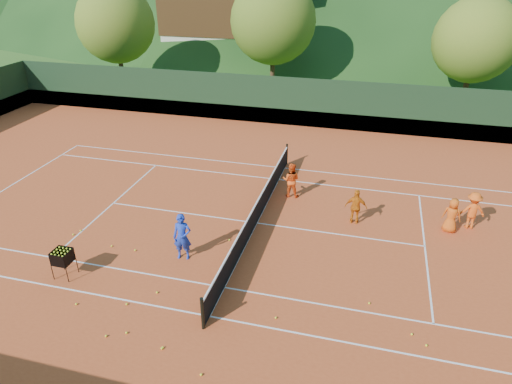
% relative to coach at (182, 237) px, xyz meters
% --- Properties ---
extents(ground, '(400.00, 400.00, 0.00)m').
position_rel_coach_xyz_m(ground, '(1.89, 2.92, -0.89)').
color(ground, '#2D551A').
rests_on(ground, ground).
extents(clay_court, '(40.00, 24.00, 0.02)m').
position_rel_coach_xyz_m(clay_court, '(1.89, 2.92, -0.88)').
color(clay_court, '#B7451D').
rests_on(clay_court, ground).
extents(coach, '(0.70, 0.52, 1.74)m').
position_rel_coach_xyz_m(coach, '(0.00, 0.00, 0.00)').
color(coach, '#1C38B9').
rests_on(coach, clay_court).
extents(student_a, '(0.76, 0.59, 1.56)m').
position_rel_coach_xyz_m(student_a, '(2.75, 5.56, -0.09)').
color(student_a, '#FD5516').
rests_on(student_a, clay_court).
extents(student_b, '(0.85, 0.36, 1.46)m').
position_rel_coach_xyz_m(student_b, '(5.66, 3.94, -0.14)').
color(student_b, orange).
rests_on(student_b, clay_court).
extents(student_c, '(0.77, 0.59, 1.41)m').
position_rel_coach_xyz_m(student_c, '(9.23, 4.25, -0.16)').
color(student_c, '#DE5713').
rests_on(student_c, clay_court).
extents(student_d, '(1.07, 0.73, 1.53)m').
position_rel_coach_xyz_m(student_d, '(10.01, 4.74, -0.10)').
color(student_d, '#F65B15').
rests_on(student_d, clay_court).
extents(tennis_ball_0, '(0.07, 0.07, 0.07)m').
position_rel_coach_xyz_m(tennis_ball_0, '(6.44, -0.80, -0.83)').
color(tennis_ball_0, '#E7F428').
rests_on(tennis_ball_0, clay_court).
extents(tennis_ball_1, '(0.07, 0.07, 0.07)m').
position_rel_coach_xyz_m(tennis_ball_1, '(-0.73, -2.75, -0.83)').
color(tennis_ball_1, '#E7F428').
rests_on(tennis_ball_1, clay_court).
extents(tennis_ball_3, '(0.07, 0.07, 0.07)m').
position_rel_coach_xyz_m(tennis_ball_3, '(7.66, -1.82, -0.83)').
color(tennis_ball_3, '#E7F428').
rests_on(tennis_ball_3, clay_court).
extents(tennis_ball_4, '(0.07, 0.07, 0.07)m').
position_rel_coach_xyz_m(tennis_ball_4, '(-2.82, -0.07, -0.83)').
color(tennis_ball_4, '#E7F428').
rests_on(tennis_ball_4, clay_court).
extents(tennis_ball_5, '(0.07, 0.07, 0.07)m').
position_rel_coach_xyz_m(tennis_ball_5, '(-0.63, -4.08, -0.83)').
color(tennis_ball_5, '#E7F428').
rests_on(tennis_ball_5, clay_court).
extents(tennis_ball_6, '(0.07, 0.07, 0.07)m').
position_rel_coach_xyz_m(tennis_ball_6, '(-0.14, -3.82, -0.83)').
color(tennis_ball_6, '#E7F428').
rests_on(tennis_ball_6, clay_court).
extents(tennis_ball_8, '(0.07, 0.07, 0.07)m').
position_rel_coach_xyz_m(tennis_ball_8, '(1.09, -4.07, -0.83)').
color(tennis_ball_8, '#E7F428').
rests_on(tennis_ball_8, clay_court).
extents(tennis_ball_9, '(0.07, 0.07, 0.07)m').
position_rel_coach_xyz_m(tennis_ball_9, '(8.03, -2.15, -0.83)').
color(tennis_ball_9, '#E7F428').
rests_on(tennis_ball_9, clay_court).
extents(tennis_ball_10, '(0.07, 0.07, 0.07)m').
position_rel_coach_xyz_m(tennis_ball_10, '(-4.29, -0.59, -0.83)').
color(tennis_ball_10, '#E7F428').
rests_on(tennis_ball_10, clay_court).
extents(tennis_ball_12, '(0.07, 0.07, 0.07)m').
position_rel_coach_xyz_m(tennis_ball_12, '(3.81, -2.16, -0.83)').
color(tennis_ball_12, '#E7F428').
rests_on(tennis_ball_12, clay_court).
extents(tennis_ball_13, '(0.07, 0.07, 0.07)m').
position_rel_coach_xyz_m(tennis_ball_13, '(1.08, -4.10, -0.83)').
color(tennis_ball_13, '#E7F428').
rests_on(tennis_ball_13, clay_court).
extents(tennis_ball_14, '(0.07, 0.07, 0.07)m').
position_rel_coach_xyz_m(tennis_ball_14, '(2.42, -4.64, -0.83)').
color(tennis_ball_14, '#E7F428').
rests_on(tennis_ball_14, clay_court).
extents(tennis_ball_15, '(0.07, 0.07, 0.07)m').
position_rel_coach_xyz_m(tennis_ball_15, '(-1.86, -0.08, -0.83)').
color(tennis_ball_15, '#E7F428').
rests_on(tennis_ball_15, clay_court).
extents(tennis_ball_18, '(0.07, 0.07, 0.07)m').
position_rel_coach_xyz_m(tennis_ball_18, '(-4.55, 0.58, -0.83)').
color(tennis_ball_18, '#E7F428').
rests_on(tennis_ball_18, clay_court).
extents(tennis_ball_19, '(0.07, 0.07, 0.07)m').
position_rel_coach_xyz_m(tennis_ball_19, '(-2.22, -3.14, -0.83)').
color(tennis_ball_19, '#E7F428').
rests_on(tennis_ball_19, clay_court).
extents(tennis_ball_20, '(0.07, 0.07, 0.07)m').
position_rel_coach_xyz_m(tennis_ball_20, '(-0.07, -2.01, -0.83)').
color(tennis_ball_20, '#E7F428').
rests_on(tennis_ball_20, clay_court).
extents(tennis_ball_21, '(0.07, 0.07, 0.07)m').
position_rel_coach_xyz_m(tennis_ball_21, '(1.23, 1.43, -0.83)').
color(tennis_ball_21, '#E7F428').
rests_on(tennis_ball_21, clay_court).
extents(tennis_ball_23, '(0.07, 0.07, 0.07)m').
position_rel_coach_xyz_m(tennis_ball_23, '(-4.66, 0.26, -0.83)').
color(tennis_ball_23, '#E7F428').
rests_on(tennis_ball_23, clay_court).
extents(court_lines, '(23.83, 11.03, 0.00)m').
position_rel_coach_xyz_m(court_lines, '(1.89, 2.92, -0.86)').
color(court_lines, white).
rests_on(court_lines, clay_court).
extents(tennis_net, '(0.10, 12.07, 1.10)m').
position_rel_coach_xyz_m(tennis_net, '(1.89, 2.92, -0.37)').
color(tennis_net, black).
rests_on(tennis_net, clay_court).
extents(perimeter_fence, '(40.40, 24.24, 3.00)m').
position_rel_coach_xyz_m(perimeter_fence, '(1.89, 2.92, 0.38)').
color(perimeter_fence, black).
rests_on(perimeter_fence, clay_court).
extents(ball_hopper, '(0.57, 0.57, 1.00)m').
position_rel_coach_xyz_m(ball_hopper, '(-3.39, -1.96, -0.12)').
color(ball_hopper, black).
rests_on(ball_hopper, clay_court).
extents(chalet_left, '(13.80, 9.93, 12.92)m').
position_rel_coach_xyz_m(chalet_left, '(-8.11, 32.92, 4.76)').
color(chalet_left, beige).
rests_on(chalet_left, ground).
extents(chalet_mid, '(12.65, 8.82, 11.45)m').
position_rel_coach_xyz_m(chalet_mid, '(7.89, 36.92, 4.10)').
color(chalet_mid, beige).
rests_on(chalet_mid, ground).
extents(tree_a, '(6.00, 6.00, 7.88)m').
position_rel_coach_xyz_m(tree_a, '(-14.11, 20.92, 3.98)').
color(tree_a, '#402719').
rests_on(tree_a, ground).
extents(tree_b, '(6.40, 6.40, 8.40)m').
position_rel_coach_xyz_m(tree_b, '(-2.11, 22.92, 4.31)').
color(tree_b, '#412A1A').
rests_on(tree_b, ground).
extents(tree_c, '(5.60, 5.60, 7.35)m').
position_rel_coach_xyz_m(tree_c, '(11.89, 21.92, 3.66)').
color(tree_c, '#42281A').
rests_on(tree_c, ground).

